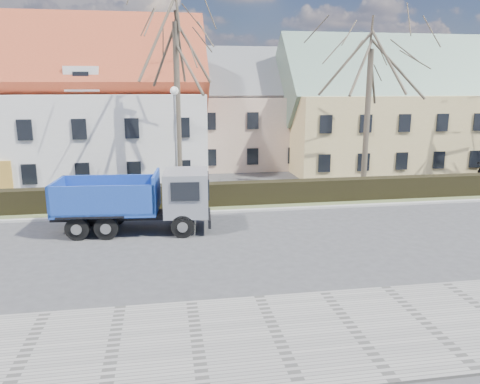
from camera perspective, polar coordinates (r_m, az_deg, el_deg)
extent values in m
plane|color=#39393B|center=(21.28, -0.95, -5.83)|extent=(120.00, 120.00, 0.00)
cube|color=gray|center=(13.63, 4.55, -17.14)|extent=(80.00, 5.00, 0.08)
cube|color=#A6A4A0|center=(25.62, -2.47, -2.41)|extent=(80.00, 0.30, 0.12)
cube|color=#4C5932|center=(27.15, -2.88, -1.55)|extent=(80.00, 3.00, 0.10)
cube|color=black|center=(26.82, -2.84, -0.41)|extent=(60.00, 0.90, 1.30)
imported|color=black|center=(30.54, -15.41, 0.76)|extent=(4.01, 2.91, 1.27)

